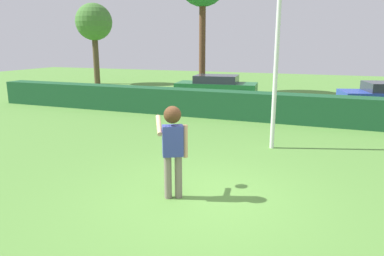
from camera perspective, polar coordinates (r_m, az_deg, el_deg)
ground_plane at (r=6.97m, az=1.13°, el=-11.11°), size 60.00×60.00×0.00m
person at (r=6.63m, az=-3.09°, el=-2.08°), size 0.78×0.61×1.78m
frisbee at (r=7.16m, az=-3.22°, el=2.07°), size 0.24×0.24×0.06m
lamppost at (r=10.01m, az=13.68°, el=17.81°), size 0.24×0.24×6.81m
hedge_row at (r=13.89m, az=11.75°, el=3.31°), size 25.06×0.90×1.06m
parked_car_green at (r=19.09m, az=3.89°, el=6.71°), size 4.36×2.16×1.25m
oak_tree at (r=27.10m, az=-15.36°, el=15.81°), size 2.56×2.56×5.63m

